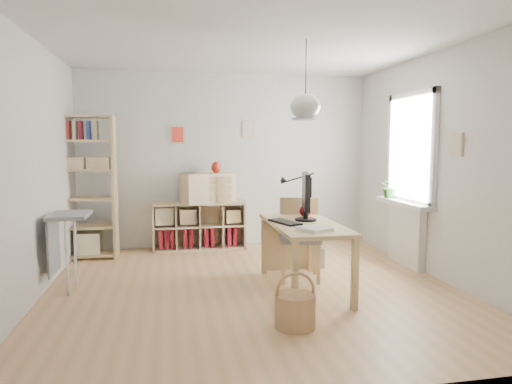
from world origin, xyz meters
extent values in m
plane|color=tan|center=(0.00, 0.00, 0.00)|extent=(4.50, 4.50, 0.00)
plane|color=white|center=(0.00, 2.25, 1.35)|extent=(4.50, 0.00, 4.50)
plane|color=white|center=(0.00, -2.25, 1.35)|extent=(4.50, 0.00, 4.50)
plane|color=white|center=(-2.25, 0.00, 1.35)|extent=(0.00, 4.50, 4.50)
plane|color=white|center=(2.25, 0.00, 1.35)|extent=(0.00, 4.50, 4.50)
plane|color=silver|center=(0.00, 0.00, 2.70)|extent=(4.50, 4.50, 0.00)
cylinder|color=black|center=(0.55, -0.15, 2.36)|extent=(0.01, 0.01, 0.68)
ellipsoid|color=white|center=(0.55, -0.15, 2.00)|extent=(0.32, 0.32, 0.27)
cube|color=white|center=(2.23, 0.60, 1.55)|extent=(0.03, 1.00, 1.30)
cube|color=white|center=(2.21, 0.06, 1.55)|extent=(0.06, 0.08, 1.46)
cube|color=white|center=(2.21, 1.14, 1.55)|extent=(0.06, 0.08, 1.46)
cube|color=white|center=(2.21, 0.60, 2.24)|extent=(0.06, 1.16, 0.08)
cube|color=white|center=(2.21, 0.60, 0.86)|extent=(0.06, 1.16, 0.08)
cube|color=white|center=(2.19, 0.60, 0.40)|extent=(0.10, 0.80, 0.80)
cube|color=white|center=(2.14, 0.60, 0.83)|extent=(0.22, 1.20, 0.06)
cube|color=tan|center=(0.55, -0.15, 0.73)|extent=(0.70, 1.50, 0.04)
cube|color=tan|center=(0.25, -0.85, 0.35)|extent=(0.06, 0.06, 0.71)
cube|color=tan|center=(0.25, 0.55, 0.35)|extent=(0.06, 0.06, 0.71)
cube|color=tan|center=(0.85, -0.85, 0.35)|extent=(0.06, 0.06, 0.71)
cube|color=tan|center=(0.85, 0.55, 0.35)|extent=(0.06, 0.06, 0.71)
cube|color=#D2B98A|center=(-0.45, 2.04, 0.01)|extent=(1.40, 0.38, 0.03)
cube|color=#D2B98A|center=(-0.45, 2.04, 0.70)|extent=(1.40, 0.38, 0.03)
cube|color=#D2B98A|center=(-1.14, 2.04, 0.36)|extent=(0.03, 0.38, 0.72)
cube|color=#D2B98A|center=(0.23, 2.04, 0.36)|extent=(0.03, 0.38, 0.72)
cube|color=#D2B98A|center=(-0.45, 2.22, 0.36)|extent=(1.40, 0.02, 0.72)
cube|color=maroon|center=(-1.03, 2.06, 0.19)|extent=(0.06, 0.26, 0.30)
cube|color=maroon|center=(-0.94, 2.06, 0.19)|extent=(0.05, 0.26, 0.30)
cube|color=maroon|center=(-0.86, 2.06, 0.19)|extent=(0.05, 0.26, 0.30)
cube|color=maroon|center=(-0.67, 2.06, 0.19)|extent=(0.05, 0.26, 0.30)
cube|color=maroon|center=(-0.58, 2.06, 0.19)|extent=(0.05, 0.26, 0.30)
cube|color=maroon|center=(-0.35, 2.06, 0.19)|extent=(0.06, 0.26, 0.30)
cube|color=maroon|center=(-0.26, 2.06, 0.19)|extent=(0.06, 0.26, 0.30)
cube|color=maroon|center=(0.00, 2.06, 0.19)|extent=(0.06, 0.26, 0.30)
cube|color=maroon|center=(0.09, 2.06, 0.19)|extent=(0.05, 0.26, 0.30)
cube|color=tan|center=(-2.41, 1.80, 1.00)|extent=(0.04, 0.38, 2.00)
cube|color=tan|center=(-1.65, 1.80, 1.00)|extent=(0.04, 0.38, 2.00)
cube|color=tan|center=(-2.03, 1.80, 0.05)|extent=(0.76, 0.38, 0.03)
cube|color=tan|center=(-2.03, 1.80, 0.45)|extent=(0.76, 0.38, 0.03)
cube|color=tan|center=(-2.03, 1.80, 0.85)|extent=(0.76, 0.38, 0.03)
cube|color=tan|center=(-2.03, 1.80, 1.25)|extent=(0.76, 0.38, 0.03)
cube|color=tan|center=(-2.03, 1.80, 1.65)|extent=(0.76, 0.38, 0.03)
cube|color=tan|center=(-2.03, 1.80, 1.98)|extent=(0.76, 0.38, 0.03)
cube|color=navy|center=(-2.31, 1.80, 1.79)|extent=(0.04, 0.18, 0.26)
cube|color=maroon|center=(-2.23, 1.80, 1.79)|extent=(0.04, 0.18, 0.26)
cube|color=beige|center=(-2.15, 1.80, 1.79)|extent=(0.04, 0.18, 0.26)
cube|color=maroon|center=(-2.07, 1.80, 1.79)|extent=(0.04, 0.18, 0.26)
cube|color=navy|center=(-1.97, 1.80, 1.79)|extent=(0.04, 0.18, 0.26)
cube|color=beige|center=(-1.87, 1.80, 1.79)|extent=(0.04, 0.18, 0.26)
cube|color=gray|center=(-1.97, 0.35, 0.83)|extent=(0.40, 0.55, 0.04)
cylinder|color=white|center=(-1.97, 0.13, 0.41)|extent=(0.03, 0.03, 0.82)
cylinder|color=white|center=(-1.97, 0.57, 0.41)|extent=(0.03, 0.03, 0.82)
cube|color=gray|center=(-2.15, 0.35, 0.50)|extent=(0.02, 0.50, 0.62)
cube|color=gray|center=(0.62, 0.23, 0.50)|extent=(0.55, 0.55, 0.07)
cube|color=tan|center=(0.38, 0.08, 0.23)|extent=(0.05, 0.05, 0.47)
cube|color=tan|center=(0.46, 0.47, 0.23)|extent=(0.05, 0.05, 0.47)
cube|color=tan|center=(0.77, 0.00, 0.23)|extent=(0.05, 0.05, 0.47)
cube|color=tan|center=(0.85, 0.39, 0.23)|extent=(0.05, 0.05, 0.47)
cube|color=tan|center=(0.66, 0.44, 0.74)|extent=(0.46, 0.13, 0.42)
cylinder|color=#9E7647|center=(0.17, -1.14, 0.15)|extent=(0.36, 0.36, 0.30)
torus|color=#9E7647|center=(0.17, -1.14, 0.32)|extent=(0.36, 0.05, 0.36)
cube|color=silver|center=(0.85, 0.83, 0.01)|extent=(0.55, 0.42, 0.02)
cube|color=silver|center=(0.61, 0.87, 0.13)|extent=(0.07, 0.34, 0.26)
cube|color=silver|center=(1.09, 0.80, 0.13)|extent=(0.07, 0.34, 0.26)
cube|color=silver|center=(0.82, 0.67, 0.13)|extent=(0.50, 0.09, 0.26)
cube|color=silver|center=(0.87, 1.00, 0.13)|extent=(0.50, 0.09, 0.26)
cube|color=silver|center=(0.89, 1.14, 0.37)|extent=(0.52, 0.24, 0.32)
sphere|color=yellow|center=(0.72, 0.80, 0.19)|extent=(0.11, 0.11, 0.11)
sphere|color=blue|center=(0.94, 0.86, 0.19)|extent=(0.11, 0.11, 0.11)
sphere|color=#B44D16|center=(0.83, 0.82, 0.19)|extent=(0.11, 0.11, 0.11)
sphere|color=green|center=(0.97, 0.74, 0.19)|extent=(0.11, 0.11, 0.11)
cylinder|color=black|center=(0.61, -0.02, 0.76)|extent=(0.24, 0.24, 0.02)
cylinder|color=black|center=(0.61, -0.02, 0.83)|extent=(0.06, 0.06, 0.11)
cube|color=black|center=(0.61, -0.02, 1.08)|extent=(0.20, 0.61, 0.40)
cube|color=black|center=(0.34, -0.13, 0.76)|extent=(0.30, 0.47, 0.02)
cylinder|color=black|center=(0.82, 0.46, 0.77)|extent=(0.06, 0.06, 0.04)
cylinder|color=black|center=(0.82, 0.46, 0.98)|extent=(0.02, 0.02, 0.42)
cone|color=black|center=(0.46, 0.36, 1.17)|extent=(0.11, 0.07, 0.10)
sphere|color=#4B0A0F|center=(0.68, 0.25, 0.82)|extent=(0.13, 0.13, 0.13)
cube|color=white|center=(0.52, -0.59, 0.77)|extent=(0.34, 0.37, 0.03)
cube|color=#D2B98A|center=(-0.32, 2.04, 0.94)|extent=(0.85, 0.61, 0.44)
ellipsoid|color=maroon|center=(-0.19, 2.04, 1.25)|extent=(0.15, 0.15, 0.18)
imported|color=#2B5A21|center=(2.12, 0.95, 1.02)|extent=(0.33, 0.30, 0.31)
camera|label=1|loc=(-0.89, -4.88, 1.60)|focal=32.00mm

